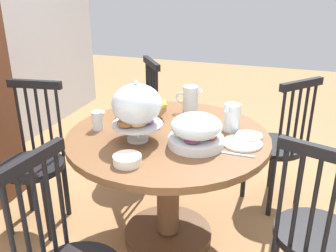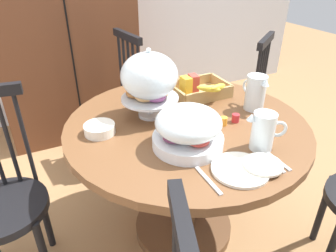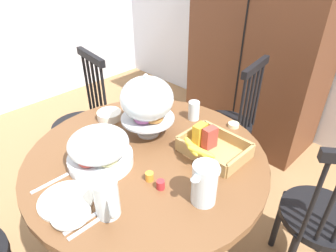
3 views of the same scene
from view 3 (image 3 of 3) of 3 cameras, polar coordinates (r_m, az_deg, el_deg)
name	(u,v)px [view 3 (image 3 of 3)]	position (r m, az deg, el deg)	size (l,w,h in m)	color
ground_plane	(159,249)	(1.99, -1.72, -22.58)	(10.00, 10.00, 0.00)	#997047
wooden_armoire	(263,31)	(2.63, 17.83, 17.01)	(1.18, 0.60, 1.96)	brown
dining_table	(148,188)	(1.59, -3.91, -11.80)	(1.17, 1.17, 0.74)	brown
windsor_chair_near_window	(228,127)	(2.22, 11.44, -0.10)	(0.40, 0.40, 0.97)	black
windsor_chair_by_cabinet	(83,125)	(2.28, -16.07, 0.13)	(0.40, 0.40, 0.97)	black
windsor_chair_host_seat	(322,220)	(1.72, 27.63, -15.77)	(0.46, 0.46, 0.97)	black
pastry_stand_with_dome	(147,101)	(1.50, -4.08, 4.81)	(0.28, 0.28, 0.34)	silver
fruit_platter_covered	(99,149)	(1.38, -13.14, -4.36)	(0.30, 0.30, 0.18)	silver
orange_juice_pitcher	(107,199)	(1.15, -11.72, -13.72)	(0.17, 0.09, 0.17)	silver
milk_pitcher	(204,185)	(1.18, 7.06, -11.25)	(0.10, 0.18, 0.18)	silver
cereal_basket	(210,146)	(1.44, 8.04, -3.81)	(0.32, 0.30, 0.12)	tan
china_plate_large	(66,200)	(1.29, -19.11, -13.40)	(0.22, 0.22, 0.01)	white
china_plate_small	(71,214)	(1.22, -18.25, -15.84)	(0.15, 0.15, 0.01)	white
cereal_bowl	(109,115)	(1.74, -11.26, 2.05)	(0.14, 0.14, 0.04)	white
drinking_glass	(194,111)	(1.70, 5.02, 3.00)	(0.06, 0.06, 0.11)	silver
butter_dish	(234,125)	(1.68, 12.55, 0.20)	(0.06, 0.06, 0.02)	beige
jam_jar_strawberry	(161,185)	(1.26, -1.43, -11.26)	(0.04, 0.04, 0.04)	#B7282D
jam_jar_apricot	(149,177)	(1.30, -3.60, -9.71)	(0.04, 0.04, 0.04)	orange
table_knife	(85,221)	(1.20, -15.82, -17.24)	(0.17, 0.01, 0.01)	silver
dinner_fork	(89,226)	(1.18, -15.04, -18.12)	(0.17, 0.01, 0.01)	silver
soup_spoon	(50,183)	(1.39, -21.82, -10.22)	(0.17, 0.01, 0.01)	silver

